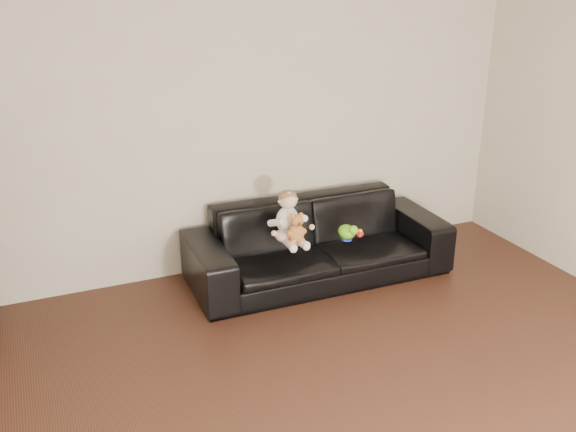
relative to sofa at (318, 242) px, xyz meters
name	(u,v)px	position (x,y,z in m)	size (l,w,h in m)	color
wall_back	(241,119)	(-0.48, 0.50, 0.98)	(5.00, 5.00, 0.00)	beige
sofa	(318,242)	(0.00, 0.00, 0.00)	(2.17, 0.85, 0.63)	black
baby	(289,220)	(-0.32, -0.12, 0.29)	(0.30, 0.37, 0.43)	#FDD6D7
teddy_bear	(297,229)	(-0.31, -0.25, 0.27)	(0.15, 0.15, 0.24)	#B87134
toy_green	(347,232)	(0.14, -0.23, 0.16)	(0.14, 0.16, 0.11)	#6BCF18
toy_rattle	(360,234)	(0.25, -0.26, 0.13)	(0.06, 0.06, 0.06)	red
toy_blue_disc	(347,239)	(0.13, -0.26, 0.11)	(0.09, 0.09, 0.01)	#1B34DD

